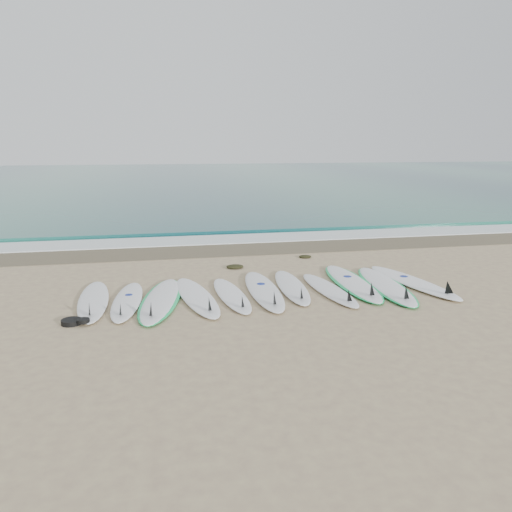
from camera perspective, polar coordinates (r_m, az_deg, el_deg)
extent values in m
plane|color=tan|center=(9.78, 0.68, -4.21)|extent=(120.00, 120.00, 0.00)
cube|color=#1C5E57|center=(41.78, -8.88, 8.77)|extent=(120.00, 55.00, 0.03)
cube|color=brown|center=(13.69, -2.95, 0.75)|extent=(120.00, 1.80, 0.01)
cube|color=silver|center=(15.05, -3.75, 1.90)|extent=(120.00, 1.40, 0.04)
cube|color=#1C5E57|center=(16.50, -4.46, 2.97)|extent=(120.00, 1.00, 0.10)
ellipsoid|color=white|center=(9.65, -18.09, -4.82)|extent=(0.67, 2.61, 0.08)
cone|color=black|center=(8.71, -18.51, -5.72)|extent=(0.23, 0.29, 0.28)
ellipsoid|color=white|center=(9.47, -14.49, -4.96)|extent=(0.67, 2.44, 0.08)
cone|color=black|center=(8.59, -15.24, -5.84)|extent=(0.22, 0.27, 0.26)
cylinder|color=navy|center=(9.67, -14.34, -4.32)|extent=(0.15, 0.15, 0.01)
ellipsoid|color=white|center=(9.39, -10.82, -4.88)|extent=(1.03, 2.83, 0.09)
ellipsoid|color=#14CB64|center=(9.39, -10.82, -4.91)|extent=(1.13, 2.86, 0.06)
cone|color=black|center=(8.39, -11.92, -5.92)|extent=(0.28, 0.33, 0.30)
ellipsoid|color=white|center=(9.47, -6.83, -4.59)|extent=(0.94, 2.75, 0.09)
cone|color=black|center=(8.51, -5.35, -5.46)|extent=(0.27, 0.32, 0.29)
ellipsoid|color=white|center=(9.53, -2.85, -4.44)|extent=(0.67, 2.40, 0.08)
cone|color=black|center=(8.68, -1.56, -5.20)|extent=(0.22, 0.27, 0.25)
ellipsoid|color=white|center=(9.79, 0.86, -3.89)|extent=(0.67, 2.84, 0.09)
cone|color=black|center=(8.78, 2.12, -4.77)|extent=(0.25, 0.31, 0.30)
cylinder|color=navy|center=(10.04, 0.57, -3.20)|extent=(0.17, 0.17, 0.01)
ellipsoid|color=white|center=(10.07, 4.08, -3.48)|extent=(0.71, 2.56, 0.08)
cone|color=black|center=(9.16, 5.21, -4.20)|extent=(0.23, 0.28, 0.27)
ellipsoid|color=white|center=(9.96, 8.29, -3.79)|extent=(0.69, 2.46, 0.08)
cone|color=black|center=(9.15, 10.58, -4.45)|extent=(0.22, 0.27, 0.26)
ellipsoid|color=white|center=(10.51, 10.90, -2.95)|extent=(0.73, 2.92, 0.09)
ellipsoid|color=#14CB64|center=(10.51, 10.89, -2.99)|extent=(0.83, 2.95, 0.07)
cone|color=black|center=(9.52, 13.09, -3.67)|extent=(0.26, 0.32, 0.31)
cylinder|color=navy|center=(10.75, 10.41, -2.31)|extent=(0.17, 0.17, 0.01)
ellipsoid|color=white|center=(10.46, 14.57, -3.22)|extent=(0.89, 2.93, 0.09)
ellipsoid|color=#14CB64|center=(10.46, 14.57, -3.26)|extent=(1.00, 2.97, 0.07)
cone|color=black|center=(9.47, 16.79, -3.97)|extent=(0.27, 0.33, 0.31)
ellipsoid|color=white|center=(10.85, 17.40, -2.82)|extent=(1.05, 2.90, 0.09)
cone|color=black|center=(10.05, 21.10, -3.35)|extent=(0.29, 0.34, 0.30)
cylinder|color=navy|center=(11.05, 16.55, -2.24)|extent=(0.19, 0.19, 0.01)
ellipsoid|color=black|center=(11.66, -2.43, -1.21)|extent=(0.41, 0.32, 0.08)
ellipsoid|color=black|center=(12.77, 5.63, -0.06)|extent=(0.33, 0.26, 0.06)
cylinder|color=black|center=(8.66, -20.35, -7.06)|extent=(0.32, 0.32, 0.08)
cylinder|color=black|center=(8.52, -19.14, -7.00)|extent=(0.20, 0.20, 0.06)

